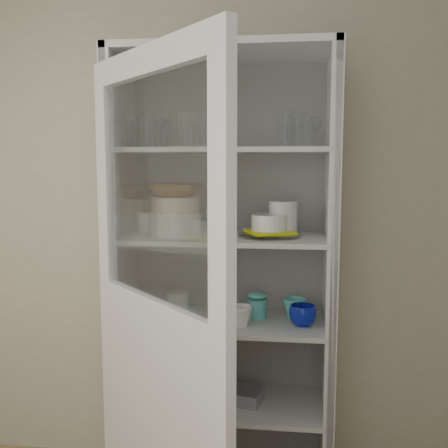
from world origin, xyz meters
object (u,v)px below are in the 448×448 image
Objects in this scene: teal_jar at (257,306)px; measuring_cups at (146,318)px; white_ramekin at (270,222)px; plate_stack_back at (158,222)px; pantry_cabinet at (226,299)px; glass_platter at (269,235)px; mug_teal at (294,309)px; yellow_trivet at (269,232)px; cupboard_door at (156,359)px; cream_bowl at (176,204)px; mug_blue at (303,315)px; goblet_3 at (314,131)px; plate_stack_front at (176,224)px; goblet_1 at (221,132)px; cream_dish at (178,388)px; grey_bowl_stack at (283,218)px; tin_box at (240,395)px; goblet_2 at (288,131)px; terracotta_bowl at (175,190)px; mug_white at (241,316)px; white_canister at (178,304)px; goblet_0 at (168,134)px.

teal_jar is 0.53m from measuring_cups.
plate_stack_back is at bearing 168.98° from white_ramekin.
glass_platter is at bearing -20.94° from pantry_cabinet.
mug_teal reaches higher than measuring_cups.
cupboard_door is at bearing -126.95° from yellow_trivet.
mug_blue is at bearing -2.45° from cream_bowl.
white_ramekin is 0.42m from teal_jar.
plate_stack_back is (-0.74, 0.00, -0.43)m from goblet_3.
plate_stack_front is at bearing -177.86° from white_ramekin.
yellow_trivet is (0.55, -0.11, -0.03)m from plate_stack_back.
mug_blue is at bearing -23.88° from goblet_1.
goblet_1 is at bearing 30.02° from cream_dish.
yellow_trivet is at bearing 0.00° from white_ramekin.
cupboard_door is at bearing -121.07° from mug_blue.
goblet_1 reaches higher than grey_bowl_stack.
cupboard_door is 18.16× the size of teal_jar.
cupboard_door is 1.23m from goblet_3.
mug_teal is at bearing 11.10° from tin_box.
white_ramekin reaches higher than mug_blue.
pantry_cabinet is 0.50m from plate_stack_back.
plate_stack_front is 0.50m from grey_bowl_stack.
plate_stack_back is 0.82m from mug_blue.
plate_stack_front is (-0.51, -0.16, -0.43)m from goblet_2.
pantry_cabinet is 0.46m from tin_box.
plate_stack_front is 0.09m from cream_bowl.
mug_blue is at bearing -11.89° from plate_stack_back.
glass_platter is at bearing -29.09° from goblet_1.
mug_teal is (0.55, 0.07, -0.56)m from terracotta_bowl.
pantry_cabinet reaches higher than teal_jar.
goblet_3 is at bearing 7.61° from cream_dish.
goblet_2 reaches higher than goblet_3.
white_ramekin is at bearing -20.94° from pantry_cabinet.
grey_bowl_stack reaches higher than measuring_cups.
terracotta_bowl reaches higher than mug_white.
pantry_cabinet is 0.41m from yellow_trivet.
goblet_2 is at bearing 60.49° from yellow_trivet.
plate_stack_front is at bearing -79.32° from cream_dish.
plate_stack_back is at bearing 148.97° from cupboard_door.
cream_bowl is at bearing -175.73° from tin_box.
glass_platter is at bearing 0.00° from yellow_trivet.
goblet_1 is at bearing 38.02° from cream_bowl.
goblet_1 is at bearing 5.14° from plate_stack_back.
goblet_3 reaches higher than white_canister.
plate_stack_back is 0.77× the size of cream_dish.
white_ramekin is at bearing -29.09° from goblet_1.
goblet_0 is at bearing -177.60° from mug_blue.
teal_jar is 0.53× the size of tin_box.
cream_dish is at bearing 100.68° from plate_stack_front.
mug_blue is at bearing -67.38° from goblet_2.
cupboard_door is 0.87m from grey_bowl_stack.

